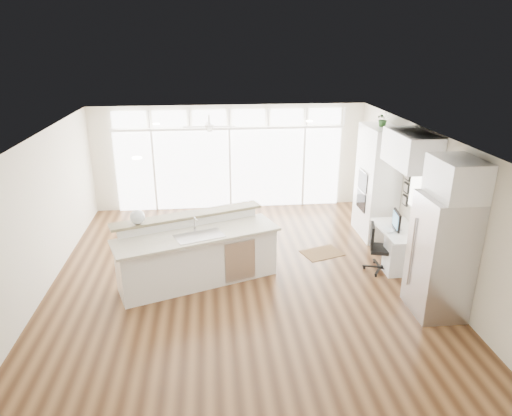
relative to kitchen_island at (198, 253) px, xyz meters
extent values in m
cube|color=#3E2513|center=(0.78, 0.00, -0.60)|extent=(7.00, 8.00, 0.02)
cube|color=white|center=(0.78, 0.00, 2.11)|extent=(7.00, 8.00, 0.02)
cube|color=silver|center=(0.78, 4.00, 0.76)|extent=(7.00, 0.04, 2.70)
cube|color=silver|center=(0.78, -4.00, 0.76)|extent=(7.00, 0.04, 2.70)
cube|color=silver|center=(-2.72, 0.00, 0.76)|extent=(0.04, 8.00, 2.70)
cube|color=silver|center=(4.28, 0.00, 0.76)|extent=(0.04, 8.00, 2.70)
cube|color=white|center=(0.78, 3.94, 0.46)|extent=(5.80, 0.06, 2.08)
cube|color=white|center=(0.78, 3.94, 1.79)|extent=(5.90, 0.06, 0.40)
cube|color=white|center=(4.24, 0.30, 0.96)|extent=(0.04, 0.85, 0.85)
cube|color=white|center=(0.28, 2.80, 1.89)|extent=(1.16, 1.16, 0.32)
cube|color=white|center=(0.78, 0.20, 2.09)|extent=(3.40, 3.00, 0.02)
cube|color=white|center=(3.95, 1.80, 0.66)|extent=(0.64, 1.20, 2.50)
cube|color=white|center=(3.91, 0.30, -0.21)|extent=(0.72, 1.30, 0.76)
cube|color=white|center=(3.95, 0.30, 1.76)|extent=(0.64, 1.30, 0.64)
cube|color=silver|center=(3.89, -1.35, 0.41)|extent=(0.76, 0.90, 2.00)
cube|color=white|center=(3.95, -1.35, 1.71)|extent=(0.64, 0.90, 0.60)
cube|color=black|center=(4.24, 0.92, 0.81)|extent=(0.06, 0.22, 0.80)
cube|color=white|center=(0.00, 0.00, 0.00)|extent=(3.19, 2.07, 1.19)
cube|color=#372211|center=(2.56, 0.93, -0.59)|extent=(0.95, 0.81, 0.01)
cube|color=black|center=(3.51, 0.07, -0.12)|extent=(0.60, 0.57, 0.94)
sphere|color=silver|center=(-1.03, 0.06, 0.72)|extent=(0.34, 0.34, 0.26)
cube|color=black|center=(3.83, 0.30, 0.36)|extent=(0.15, 0.48, 0.39)
cube|color=white|center=(3.66, 0.30, 0.18)|extent=(0.13, 0.33, 0.02)
imported|color=#31632A|center=(3.95, 1.80, 2.03)|extent=(0.32, 0.34, 0.25)
camera|label=1|loc=(0.29, -7.56, 3.69)|focal=32.00mm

